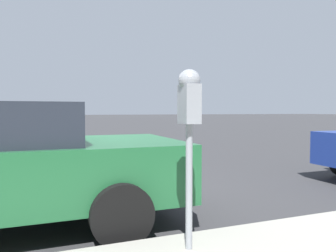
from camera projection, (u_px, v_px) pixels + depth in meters
ground_plane at (59, 201)px, 4.90m from camera, size 220.00×220.00×0.00m
parking_meter at (189, 112)px, 2.82m from camera, size 0.21×0.19×1.57m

